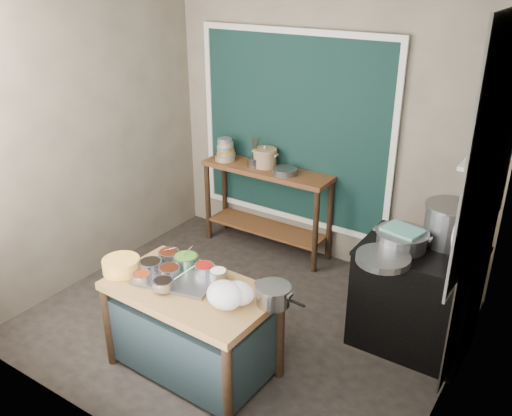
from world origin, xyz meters
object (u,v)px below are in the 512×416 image
Objects in this scene: prep_table at (193,329)px; ceramic_crock at (265,159)px; stove_block at (415,298)px; yellow_basin at (121,265)px; stock_pot at (450,224)px; condiment_tray at (178,277)px; steamer at (402,239)px; back_counter at (266,209)px; saucepan at (273,295)px; utensil_cup at (255,162)px.

ceramic_crock reaches higher than prep_table.
yellow_basin is at bearing -143.70° from stove_block.
stock_pot reaches higher than prep_table.
condiment_tray is 1.42× the size of steamer.
stove_block is 2.37m from yellow_basin.
prep_table is at bearing -17.91° from condiment_tray.
ceramic_crock reaches higher than back_counter.
prep_table is 4.74× the size of ceramic_crock.
stove_block reaches higher than condiment_tray.
back_counter reaches higher than stove_block.
yellow_basin is at bearing -88.31° from ceramic_crock.
stock_pot reaches higher than back_counter.
stock_pot is (0.81, 1.32, 0.23)m from saucepan.
yellow_basin is at bearing -142.40° from steamer.
back_counter is at bearing 158.98° from stove_block.
steamer is at bearing -24.12° from back_counter.
prep_table is 0.42m from condiment_tray.
condiment_tray is at bearing -73.18° from utensil_cup.
steamer reaches higher than prep_table.
ceramic_crock reaches higher than yellow_basin.
prep_table is 1.82m from stove_block.
steamer is (1.88, -0.76, -0.05)m from utensil_cup.
ceramic_crock is at bearing 143.83° from back_counter.
condiment_tray is 2.30× the size of saucepan.
steamer is (1.15, 1.22, 0.57)m from prep_table.
steamer is (1.79, -0.82, -0.09)m from ceramic_crock.
yellow_basin is at bearing -159.05° from condiment_tray.
stock_pot is at bearing -14.75° from ceramic_crock.
stock_pot is (1.43, 1.49, 0.67)m from prep_table.
utensil_cup is (-1.35, 1.81, 0.18)m from saucepan.
ceramic_crock is 0.62× the size of stock_pot.
stove_block is at bearing 39.98° from condiment_tray.
ceramic_crock is (-0.49, 1.98, 0.28)m from condiment_tray.
back_counter is 0.57m from ceramic_crock.
stove_block is 3.14× the size of yellow_basin.
saucepan is 1.57m from stock_pot.
stove_block is 2.23m from utensil_cup.
ceramic_crock is (-1.26, 1.87, 0.22)m from saucepan.
utensil_cup is (-0.15, 2.09, 0.20)m from yellow_basin.
yellow_basin is at bearing -162.44° from saucepan.
utensil_cup reaches higher than saucepan.
utensil_cup is 0.40× the size of steamer.
condiment_tray is at bearing -138.07° from steamer.
saucepan is (1.20, 0.28, 0.02)m from yellow_basin.
back_counter is 1.97m from steamer.
ceramic_crock is (-0.65, 2.03, 0.66)m from prep_table.
condiment_tray is at bearing 163.89° from prep_table.
stock_pot reaches higher than yellow_basin.
condiment_tray is (0.45, -1.95, 0.29)m from back_counter.
saucepan is (0.77, 0.11, 0.06)m from condiment_tray.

